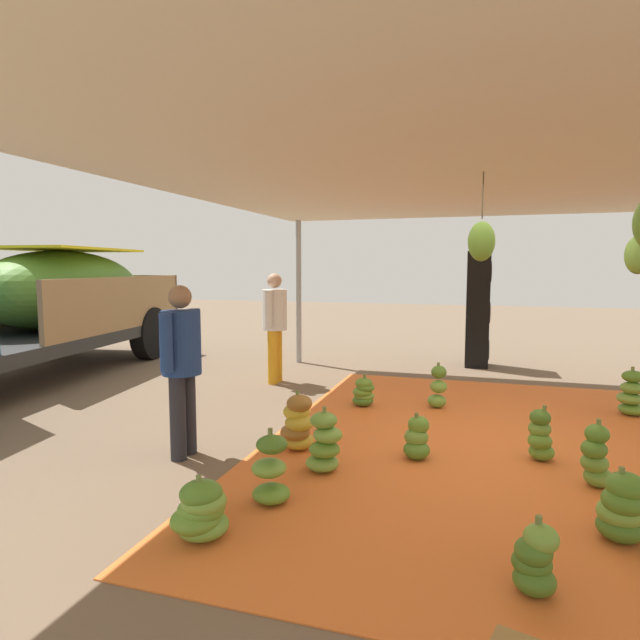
% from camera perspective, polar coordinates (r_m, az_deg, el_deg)
% --- Properties ---
extents(ground_plane, '(40.00, 40.00, 0.00)m').
position_cam_1_polar(ground_plane, '(6.31, -11.51, -10.61)').
color(ground_plane, brown).
extents(tarp_orange, '(6.00, 4.23, 0.01)m').
position_cam_1_polar(tarp_orange, '(5.58, 17.40, -12.91)').
color(tarp_orange, orange).
rests_on(tarp_orange, ground).
extents(tent_canopy, '(8.00, 7.00, 2.67)m').
position_cam_1_polar(tent_canopy, '(5.35, 19.35, 14.30)').
color(tent_canopy, '#9EA0A5').
rests_on(tent_canopy, ground).
extents(banana_bunch_0, '(0.32, 0.31, 0.43)m').
position_cam_1_polar(banana_bunch_0, '(3.32, 22.31, -22.98)').
color(banana_bunch_0, '#477523').
rests_on(banana_bunch_0, tarp_orange).
extents(banana_bunch_1, '(0.40, 0.40, 0.58)m').
position_cam_1_polar(banana_bunch_1, '(5.14, -2.45, -11.22)').
color(banana_bunch_1, gold).
rests_on(banana_bunch_1, tarp_orange).
extents(banana_bunch_2, '(0.25, 0.25, 0.57)m').
position_cam_1_polar(banana_bunch_2, '(6.79, 12.70, -7.25)').
color(banana_bunch_2, '#6B9E38').
rests_on(banana_bunch_2, tarp_orange).
extents(banana_bunch_3, '(0.36, 0.34, 0.43)m').
position_cam_1_polar(banana_bunch_3, '(5.03, 10.49, -12.57)').
color(banana_bunch_3, '#518428').
rests_on(banana_bunch_3, tarp_orange).
extents(banana_bunch_4, '(0.34, 0.35, 0.57)m').
position_cam_1_polar(banana_bunch_4, '(4.10, -5.39, -16.09)').
color(banana_bunch_4, '#60932D').
rests_on(banana_bunch_4, tarp_orange).
extents(banana_bunch_5, '(0.38, 0.38, 0.49)m').
position_cam_1_polar(banana_bunch_5, '(4.06, 30.00, -17.35)').
color(banana_bunch_5, '#477523').
rests_on(banana_bunch_5, tarp_orange).
extents(banana_bunch_6, '(0.31, 0.31, 0.52)m').
position_cam_1_polar(banana_bunch_6, '(5.29, 22.83, -11.59)').
color(banana_bunch_6, '#60932D').
rests_on(banana_bunch_6, tarp_orange).
extents(banana_bunch_7, '(0.32, 0.34, 0.56)m').
position_cam_1_polar(banana_bunch_7, '(4.86, 27.80, -13.11)').
color(banana_bunch_7, '#6B9E38').
rests_on(banana_bunch_7, tarp_orange).
extents(banana_bunch_8, '(0.39, 0.37, 0.42)m').
position_cam_1_polar(banana_bunch_8, '(6.74, 4.76, -7.87)').
color(banana_bunch_8, '#477523').
rests_on(banana_bunch_8, tarp_orange).
extents(banana_bunch_10, '(0.42, 0.42, 0.59)m').
position_cam_1_polar(banana_bunch_10, '(7.30, 30.77, -6.99)').
color(banana_bunch_10, '#60932D').
rests_on(banana_bunch_10, tarp_orange).
extents(banana_bunch_12, '(0.39, 0.39, 0.56)m').
position_cam_1_polar(banana_bunch_12, '(4.65, 0.47, -13.32)').
color(banana_bunch_12, '#75A83D').
rests_on(banana_bunch_12, tarp_orange).
extents(banana_bunch_13, '(0.50, 0.48, 0.43)m').
position_cam_1_polar(banana_bunch_13, '(3.69, -12.83, -19.61)').
color(banana_bunch_13, '#6B9E38').
rests_on(banana_bunch_13, tarp_orange).
extents(cargo_truck_main, '(6.91, 3.21, 2.40)m').
position_cam_1_polar(cargo_truck_main, '(9.15, -31.14, 1.85)').
color(cargo_truck_main, '#2D2D2D').
rests_on(cargo_truck_main, ground).
extents(worker_0, '(0.59, 0.36, 1.60)m').
position_cam_1_polar(worker_0, '(5.00, -14.81, -3.99)').
color(worker_0, '#26262D').
rests_on(worker_0, ground).
extents(worker_1, '(0.61, 0.37, 1.67)m').
position_cam_1_polar(worker_1, '(7.99, -4.94, 0.07)').
color(worker_1, orange).
rests_on(worker_1, ground).
extents(speaker_stack, '(0.59, 0.43, 2.04)m').
position_cam_1_polar(speaker_stack, '(9.74, 16.76, 1.13)').
color(speaker_stack, black).
rests_on(speaker_stack, ground).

